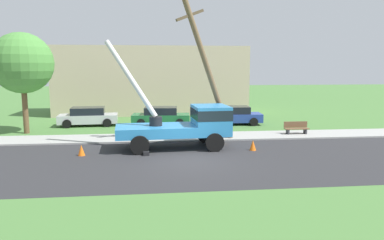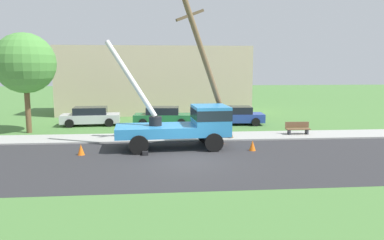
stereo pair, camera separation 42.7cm
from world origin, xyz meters
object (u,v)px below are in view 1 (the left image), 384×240
(traffic_cone_behind, at_px, (81,150))
(parked_sedan_silver, at_px, (88,117))
(parked_sedan_blue, at_px, (233,115))
(roadside_tree_near, at_px, (22,63))
(parked_sedan_green, at_px, (161,116))
(traffic_cone_curbside, at_px, (221,139))
(traffic_cone_ahead, at_px, (253,145))
(utility_truck, at_px, (188,123))
(park_bench, at_px, (296,128))
(leaning_utility_pole, at_px, (208,69))

(traffic_cone_behind, distance_m, parked_sedan_silver, 9.90)
(parked_sedan_blue, relative_size, roadside_tree_near, 0.67)
(parked_sedan_green, bearing_deg, traffic_cone_behind, -114.71)
(traffic_cone_behind, bearing_deg, traffic_cone_curbside, 16.10)
(traffic_cone_ahead, height_order, traffic_cone_behind, same)
(utility_truck, bearing_deg, park_bench, 21.43)
(parked_sedan_silver, bearing_deg, park_bench, -21.25)
(traffic_cone_curbside, relative_size, park_bench, 0.35)
(parked_sedan_blue, bearing_deg, parked_sedan_silver, 177.09)
(traffic_cone_curbside, relative_size, parked_sedan_silver, 0.12)
(traffic_cone_behind, bearing_deg, leaning_utility_pole, 22.04)
(parked_sedan_silver, bearing_deg, traffic_cone_ahead, -43.06)
(parked_sedan_blue, xyz_separation_m, park_bench, (3.13, -5.01, -0.25))
(parked_sedan_green, bearing_deg, roadside_tree_near, -165.26)
(traffic_cone_curbside, height_order, parked_sedan_silver, parked_sedan_silver)
(parked_sedan_silver, xyz_separation_m, parked_sedan_blue, (11.24, -0.57, 0.00))
(leaning_utility_pole, bearing_deg, parked_sedan_blue, 64.67)
(traffic_cone_ahead, xyz_separation_m, parked_sedan_green, (-4.73, 9.17, 0.43))
(leaning_utility_pole, relative_size, traffic_cone_behind, 15.19)
(parked_sedan_green, distance_m, parked_sedan_blue, 5.67)
(traffic_cone_ahead, bearing_deg, parked_sedan_silver, 136.94)
(traffic_cone_behind, xyz_separation_m, parked_sedan_blue, (9.98, 9.24, 0.43))
(traffic_cone_curbside, bearing_deg, traffic_cone_ahead, -55.52)
(traffic_cone_ahead, xyz_separation_m, traffic_cone_behind, (-9.04, -0.20, 0.00))
(leaning_utility_pole, height_order, parked_sedan_green, leaning_utility_pole)
(roadside_tree_near, bearing_deg, traffic_cone_curbside, -20.63)
(traffic_cone_curbside, height_order, parked_sedan_blue, parked_sedan_blue)
(parked_sedan_blue, distance_m, park_bench, 5.92)
(traffic_cone_behind, xyz_separation_m, traffic_cone_curbside, (7.65, 2.21, 0.00))
(traffic_cone_curbside, height_order, parked_sedan_green, parked_sedan_green)
(traffic_cone_curbside, bearing_deg, parked_sedan_blue, 71.68)
(leaning_utility_pole, bearing_deg, traffic_cone_curbside, -39.96)
(traffic_cone_behind, height_order, traffic_cone_curbside, same)
(leaning_utility_pole, relative_size, roadside_tree_near, 1.26)
(parked_sedan_silver, bearing_deg, utility_truck, -51.26)
(traffic_cone_ahead, bearing_deg, leaning_utility_pole, 128.77)
(utility_truck, distance_m, parked_sedan_silver, 10.97)
(traffic_cone_behind, bearing_deg, park_bench, 17.87)
(traffic_cone_ahead, relative_size, parked_sedan_silver, 0.12)
(traffic_cone_curbside, bearing_deg, parked_sedan_silver, 139.52)
(traffic_cone_ahead, relative_size, traffic_cone_curbside, 1.00)
(traffic_cone_curbside, xyz_separation_m, roadside_tree_near, (-12.56, 4.73, 4.45))
(traffic_cone_behind, xyz_separation_m, park_bench, (13.11, 4.23, 0.18))
(traffic_cone_behind, distance_m, park_bench, 13.78)
(traffic_cone_behind, distance_m, parked_sedan_green, 10.32)
(traffic_cone_behind, distance_m, roadside_tree_near, 9.59)
(traffic_cone_curbside, distance_m, park_bench, 5.82)
(parked_sedan_blue, bearing_deg, roadside_tree_near, -171.21)
(traffic_cone_ahead, bearing_deg, utility_truck, 162.58)
(traffic_cone_ahead, height_order, traffic_cone_curbside, same)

